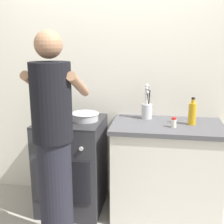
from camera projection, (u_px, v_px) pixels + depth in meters
ground at (105, 217)px, 2.70m from camera, size 6.00×6.00×0.00m
back_wall at (133, 80)px, 2.85m from camera, size 3.20×0.10×2.50m
countertop at (165, 170)px, 2.65m from camera, size 1.00×0.60×0.90m
stove_range at (72, 164)px, 2.78m from camera, size 0.60×0.62×0.90m
pot at (56, 114)px, 2.69m from camera, size 0.28×0.21×0.10m
mixing_bowl at (85, 116)px, 2.65m from camera, size 0.26×0.26×0.07m
utensil_crock at (147, 108)px, 2.71m from camera, size 0.10×0.10×0.34m
spice_bottle at (174, 123)px, 2.44m from camera, size 0.04×0.04×0.09m
oil_bottle at (192, 113)px, 2.51m from camera, size 0.07×0.07×0.25m
person at (54, 145)px, 2.15m from camera, size 0.41×0.50×1.70m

